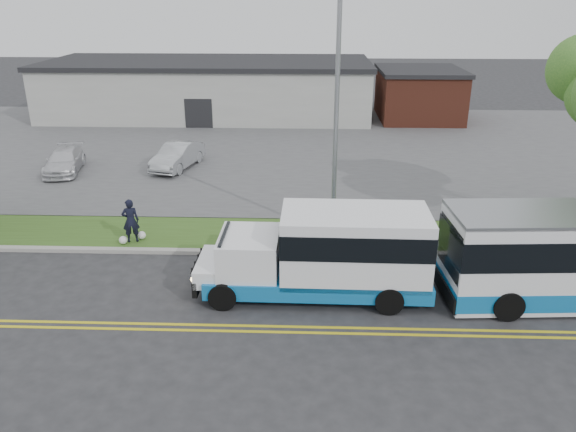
{
  "coord_description": "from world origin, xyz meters",
  "views": [
    {
      "loc": [
        1.95,
        -18.19,
        9.31
      ],
      "look_at": [
        1.25,
        1.09,
        1.6
      ],
      "focal_mm": 35.0,
      "sensor_mm": 36.0,
      "label": 1
    }
  ],
  "objects_px": {
    "pedestrian": "(131,221)",
    "parked_car_a": "(178,156)",
    "streetlight_near": "(337,110)",
    "shuttle_bus": "(331,251)",
    "parked_car_b": "(64,161)"
  },
  "relations": [
    {
      "from": "streetlight_near",
      "to": "parked_car_b",
      "type": "bearing_deg",
      "value": 150.09
    },
    {
      "from": "streetlight_near",
      "to": "shuttle_bus",
      "type": "relative_size",
      "value": 1.24
    },
    {
      "from": "pedestrian",
      "to": "parked_car_a",
      "type": "relative_size",
      "value": 0.42
    },
    {
      "from": "shuttle_bus",
      "to": "pedestrian",
      "type": "height_order",
      "value": "shuttle_bus"
    },
    {
      "from": "streetlight_near",
      "to": "pedestrian",
      "type": "bearing_deg",
      "value": -174.07
    },
    {
      "from": "parked_car_a",
      "to": "streetlight_near",
      "type": "bearing_deg",
      "value": -33.77
    },
    {
      "from": "streetlight_near",
      "to": "shuttle_bus",
      "type": "xyz_separation_m",
      "value": [
        -0.27,
        -4.54,
        -3.68
      ]
    },
    {
      "from": "streetlight_near",
      "to": "shuttle_bus",
      "type": "height_order",
      "value": "streetlight_near"
    },
    {
      "from": "streetlight_near",
      "to": "shuttle_bus",
      "type": "bearing_deg",
      "value": -93.36
    },
    {
      "from": "streetlight_near",
      "to": "pedestrian",
      "type": "distance_m",
      "value": 9.06
    },
    {
      "from": "pedestrian",
      "to": "parked_car_a",
      "type": "height_order",
      "value": "pedestrian"
    },
    {
      "from": "shuttle_bus",
      "to": "parked_car_b",
      "type": "height_order",
      "value": "shuttle_bus"
    },
    {
      "from": "streetlight_near",
      "to": "parked_car_a",
      "type": "bearing_deg",
      "value": 132.14
    },
    {
      "from": "pedestrian",
      "to": "parked_car_b",
      "type": "distance_m",
      "value": 11.16
    },
    {
      "from": "streetlight_near",
      "to": "parked_car_a",
      "type": "relative_size",
      "value": 2.22
    }
  ]
}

